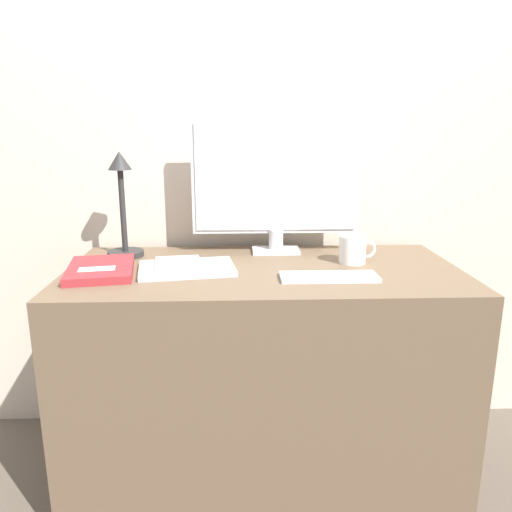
{
  "coord_description": "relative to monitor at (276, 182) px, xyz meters",
  "views": [
    {
      "loc": [
        -0.08,
        -1.35,
        1.19
      ],
      "look_at": [
        -0.03,
        0.13,
        0.81
      ],
      "focal_mm": 35.0,
      "sensor_mm": 36.0,
      "label": 1
    }
  ],
  "objects": [
    {
      "name": "ground_plane",
      "position": [
        -0.06,
        -0.42,
        -1.0
      ],
      "size": [
        10.0,
        10.0,
        0.0
      ],
      "primitive_type": "plane",
      "color": "brown"
    },
    {
      "name": "wall_back",
      "position": [
        -0.06,
        0.15,
        0.2
      ],
      "size": [
        3.6,
        0.05,
        2.4
      ],
      "color": "beige",
      "rests_on": "ground_plane"
    },
    {
      "name": "desk",
      "position": [
        -0.06,
        -0.22,
        -0.63
      ],
      "size": [
        1.27,
        0.62,
        0.75
      ],
      "color": "brown",
      "rests_on": "ground_plane"
    },
    {
      "name": "monitor",
      "position": [
        0.0,
        0.0,
        0.0
      ],
      "size": [
        0.6,
        0.11,
        0.47
      ],
      "color": "silver",
      "rests_on": "desk"
    },
    {
      "name": "keyboard",
      "position": [
        0.13,
        -0.35,
        -0.25
      ],
      "size": [
        0.29,
        0.1,
        0.01
      ],
      "color": "silver",
      "rests_on": "desk"
    },
    {
      "name": "laptop",
      "position": [
        -0.3,
        -0.24,
        -0.25
      ],
      "size": [
        0.33,
        0.24,
        0.02
      ],
      "color": "#BCBCC1",
      "rests_on": "desk"
    },
    {
      "name": "ereader",
      "position": [
        -0.33,
        -0.23,
        -0.23
      ],
      "size": [
        0.17,
        0.2,
        0.01
      ],
      "color": "white",
      "rests_on": "laptop"
    },
    {
      "name": "desk_lamp",
      "position": [
        -0.54,
        -0.05,
        -0.07
      ],
      "size": [
        0.13,
        0.13,
        0.37
      ],
      "color": "#282828",
      "rests_on": "desk"
    },
    {
      "name": "notebook",
      "position": [
        -0.57,
        -0.26,
        -0.24
      ],
      "size": [
        0.24,
        0.31,
        0.03
      ],
      "color": "maroon",
      "rests_on": "desk"
    },
    {
      "name": "coffee_mug",
      "position": [
        0.25,
        -0.16,
        -0.21
      ],
      "size": [
        0.12,
        0.09,
        0.09
      ],
      "color": "white",
      "rests_on": "desk"
    }
  ]
}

